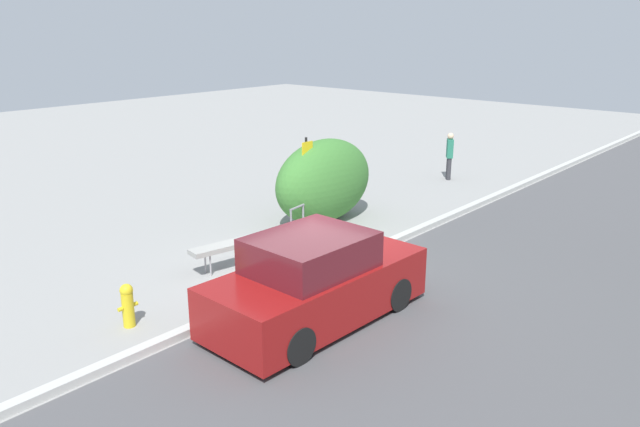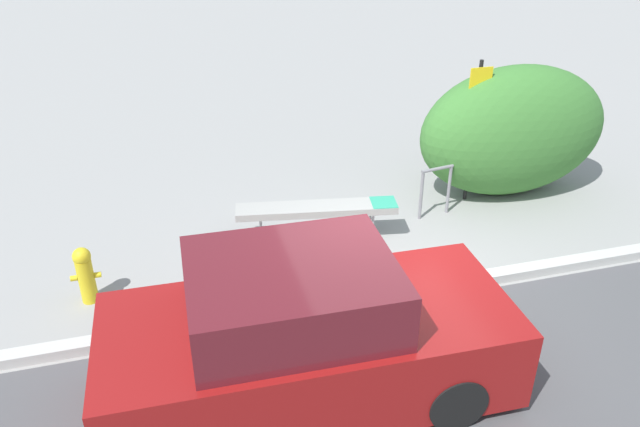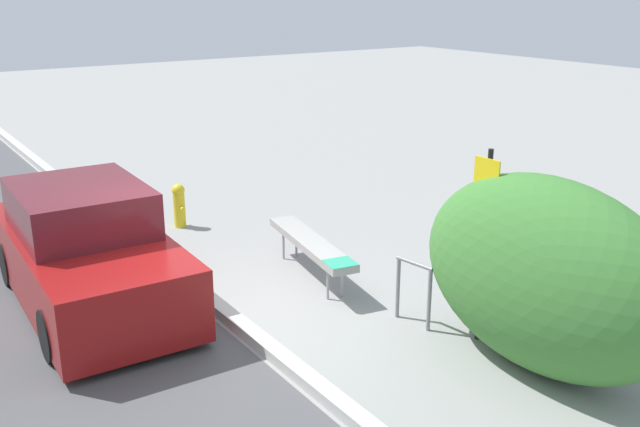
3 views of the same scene
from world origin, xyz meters
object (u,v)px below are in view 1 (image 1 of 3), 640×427
(bench, at_px, (242,242))
(bike_rack, at_px, (297,219))
(pedestrian, at_px, (449,155))
(parked_car_near, at_px, (316,283))
(fire_hydrant, at_px, (128,304))
(sign_post, at_px, (307,175))

(bench, distance_m, bike_rack, 1.95)
(bike_rack, bearing_deg, bench, -173.43)
(bench, relative_size, bike_rack, 2.82)
(pedestrian, bearing_deg, parked_car_near, 162.04)
(fire_hydrant, height_order, pedestrian, pedestrian)
(bench, relative_size, parked_car_near, 0.57)
(sign_post, bearing_deg, bench, -167.63)
(bench, xyz_separation_m, bike_rack, (1.94, 0.22, -0.00))
(sign_post, bearing_deg, parked_car_near, -135.96)
(sign_post, distance_m, fire_hydrant, 6.02)
(parked_car_near, bearing_deg, bike_rack, 49.05)
(pedestrian, height_order, parked_car_near, parked_car_near)
(sign_post, distance_m, pedestrian, 6.93)
(parked_car_near, bearing_deg, sign_post, 45.65)
(sign_post, bearing_deg, bike_rack, -153.70)
(bike_rack, relative_size, pedestrian, 0.54)
(bike_rack, distance_m, sign_post, 1.20)
(bench, xyz_separation_m, pedestrian, (9.58, 0.61, 0.32))
(bike_rack, height_order, sign_post, sign_post)
(parked_car_near, bearing_deg, pedestrian, 19.97)
(fire_hydrant, distance_m, pedestrian, 12.78)
(bike_rack, height_order, fire_hydrant, bike_rack)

